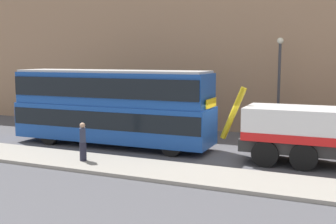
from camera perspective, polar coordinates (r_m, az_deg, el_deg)
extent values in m
plane|color=#4C4C51|center=(20.78, 8.17, -5.79)|extent=(120.00, 120.00, 0.00)
cube|color=gray|center=(16.88, 4.27, -8.56)|extent=(60.00, 2.80, 0.15)
cube|color=#9E7A5B|center=(27.29, 12.61, 14.12)|extent=(60.00, 1.20, 16.00)
cube|color=silver|center=(19.38, 19.52, -1.58)|extent=(6.14, 2.70, 1.40)
cube|color=red|center=(19.46, 19.46, -3.10)|extent=(6.14, 2.76, 0.36)
cylinder|color=#B79914|center=(19.88, 8.84, -0.16)|extent=(1.24, 0.30, 2.52)
cylinder|color=black|center=(20.71, 18.46, -4.50)|extent=(1.17, 0.36, 1.16)
cylinder|color=black|center=(18.54, 17.91, -5.84)|extent=(1.17, 0.36, 1.16)
cylinder|color=black|center=(20.88, 14.07, -4.25)|extent=(1.17, 0.36, 1.16)
cylinder|color=black|center=(18.74, 13.01, -5.53)|extent=(1.17, 0.36, 1.16)
cube|color=#19479E|center=(22.71, -7.62, -1.36)|extent=(11.04, 2.69, 1.90)
cube|color=#19479E|center=(22.51, -7.70, 3.18)|extent=(10.82, 2.58, 1.70)
cube|color=black|center=(22.67, -7.63, -0.73)|extent=(10.93, 2.74, 0.90)
cube|color=black|center=(22.50, -7.70, 3.43)|extent=(10.71, 2.73, 1.00)
cube|color=#B2B2B2|center=(22.46, -7.74, 5.49)|extent=(10.60, 2.48, 0.12)
cube|color=yellow|center=(20.33, 5.87, 1.21)|extent=(0.09, 1.50, 0.44)
cylinder|color=black|center=(22.15, 2.60, -3.53)|extent=(1.04, 0.32, 1.04)
cylinder|color=black|center=(20.17, 0.47, -4.60)|extent=(1.04, 0.32, 1.04)
cylinder|color=black|center=(25.51, -12.77, -2.27)|extent=(1.04, 0.32, 1.04)
cylinder|color=black|center=(23.81, -15.79, -3.04)|extent=(1.04, 0.32, 1.04)
cylinder|color=#232333|center=(19.15, -11.44, -5.23)|extent=(0.42, 0.42, 0.85)
cube|color=#2D3347|center=(19.00, -11.49, -3.06)|extent=(0.44, 0.48, 0.62)
sphere|color=tan|center=(18.93, -11.52, -1.78)|extent=(0.24, 0.24, 0.24)
cylinder|color=#38383D|center=(24.73, 14.76, 2.58)|extent=(0.16, 0.16, 5.50)
sphere|color=#EAE5C6|center=(24.67, 14.98, 9.31)|extent=(0.36, 0.36, 0.36)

